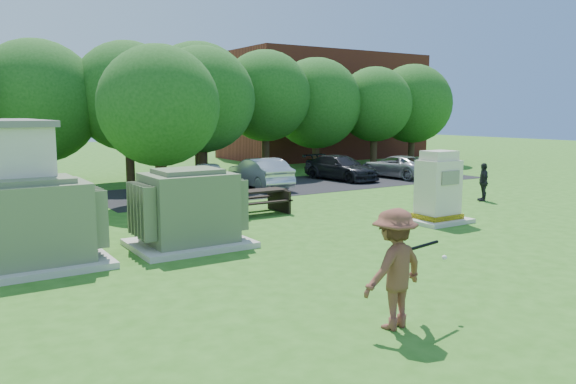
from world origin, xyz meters
TOP-DOWN VIEW (x-y plane):
  - ground at (0.00, 0.00)m, footprint 120.00×120.00m
  - brick_building at (18.00, 27.00)m, footprint 15.00×8.00m
  - parking_strip at (7.00, 13.50)m, footprint 20.00×6.00m
  - transformer_left at (-6.50, 4.50)m, footprint 3.00×2.40m
  - transformer_right at (-2.80, 4.50)m, footprint 3.00×2.40m
  - generator_cabinet at (5.26, 3.24)m, footprint 1.90×1.56m
  - picnic_table at (1.15, 7.72)m, footprint 1.95×1.47m
  - batter at (-2.20, -2.65)m, footprint 1.38×0.91m
  - person_by_generator at (5.59, 3.01)m, footprint 0.69×0.57m
  - person_at_picnic at (-0.33, 7.88)m, footprint 1.00×0.94m
  - person_walking_right at (10.14, 5.32)m, footprint 0.83×0.95m
  - car_white at (2.18, 14.05)m, footprint 2.73×4.03m
  - car_silver_a at (4.57, 13.58)m, footprint 1.77×4.38m
  - car_dark at (9.71, 14.00)m, footprint 2.39×4.63m
  - car_silver_b at (12.99, 13.26)m, footprint 2.42×4.52m
  - batting_equipment at (-1.58, -2.69)m, footprint 1.13×0.22m
  - tree_row at (1.75, 18.50)m, footprint 41.30×13.30m

SIDE VIEW (x-z plane):
  - ground at x=0.00m, z-range 0.00..0.00m
  - parking_strip at x=7.00m, z-range 0.00..0.01m
  - picnic_table at x=1.15m, z-range 0.10..0.94m
  - car_silver_b at x=12.99m, z-range 0.00..1.21m
  - car_white at x=2.18m, z-range 0.00..1.27m
  - car_dark at x=9.71m, z-range 0.00..1.28m
  - car_silver_a at x=4.57m, z-range 0.00..1.42m
  - person_walking_right at x=10.14m, z-range 0.00..1.53m
  - person_by_generator at x=5.59m, z-range 0.00..1.62m
  - person_at_picnic at x=-0.33m, z-range 0.00..1.64m
  - transformer_left at x=-6.50m, z-range -0.07..2.00m
  - transformer_right at x=-2.80m, z-range -0.07..2.00m
  - batter at x=-2.20m, z-range 0.00..2.00m
  - generator_cabinet at x=5.26m, z-range -0.14..2.17m
  - batting_equipment at x=-1.58m, z-range 1.08..1.44m
  - brick_building at x=18.00m, z-range 0.00..8.00m
  - tree_row at x=1.75m, z-range 0.50..7.80m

